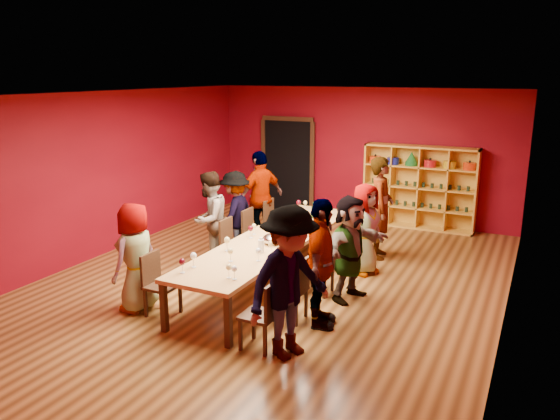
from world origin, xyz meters
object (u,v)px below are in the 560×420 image
object	(u,v)px
chair_person_right_2	(323,263)
person_left_4	(261,197)
person_right_0	(289,283)
person_right_4	(381,208)
shelving_unit	(420,183)
chair_person_left_0	(157,281)
chair_person_left_4	(274,220)
chair_person_right_3	(348,243)
chair_person_right_1	(295,286)
chair_person_left_2	(232,242)
chair_person_right_0	(265,312)
spittoon_bowl	(273,239)
person_right_3	(365,229)
wine_bottle	(313,212)
chair_person_right_4	(365,229)
person_right_1	(320,264)
person_left_3	(235,213)
person_left_0	(136,257)
person_left_2	(210,219)
person_right_2	(350,248)
chair_person_left_3	(253,230)

from	to	relation	value
chair_person_right_2	person_left_4	bearing A→B (deg)	137.50
person_right_0	person_right_4	world-z (taller)	person_right_4
shelving_unit	chair_person_right_2	distance (m)	4.44
chair_person_left_0	chair_person_left_4	world-z (taller)	same
chair_person_right_3	chair_person_right_1	bearing A→B (deg)	-90.00
chair_person_right_1	chair_person_right_3	distance (m)	2.18
chair_person_left_2	chair_person_right_0	size ratio (longest dim) A/B	1.00
shelving_unit	spittoon_bowl	bearing A→B (deg)	-105.39
chair_person_right_2	person_right_3	bearing A→B (deg)	76.26
shelving_unit	chair_person_left_2	bearing A→B (deg)	-119.53
wine_bottle	chair_person_left_0	bearing A→B (deg)	-107.50
person_right_0	chair_person_right_4	size ratio (longest dim) A/B	2.09
chair_person_right_1	person_right_1	bearing A→B (deg)	0.00
shelving_unit	chair_person_left_2	size ratio (longest dim) A/B	2.70
chair_person_left_2	chair_person_right_1	size ratio (longest dim) A/B	1.00
shelving_unit	person_right_0	xyz separation A→B (m)	(-0.16, -6.32, -0.05)
person_left_3	chair_person_right_1	world-z (taller)	person_left_3
person_right_0	chair_person_right_3	size ratio (longest dim) A/B	2.09
person_right_3	chair_person_right_4	distance (m)	1.01
chair_person_right_1	chair_person_right_2	world-z (taller)	same
chair_person_left_2	chair_person_right_3	bearing A→B (deg)	24.47
chair_person_left_4	chair_person_right_4	world-z (taller)	same
chair_person_right_2	chair_person_left_4	bearing A→B (deg)	133.40
chair_person_right_0	chair_person_right_1	distance (m)	0.90
person_left_3	wine_bottle	size ratio (longest dim) A/B	5.34
shelving_unit	person_left_4	xyz separation A→B (m)	(-2.59, -2.46, -0.06)
person_left_0	chair_person_right_4	bearing A→B (deg)	151.42
chair_person_left_4	shelving_unit	bearing A→B (deg)	46.88
person_left_2	wine_bottle	size ratio (longest dim) A/B	5.72
person_left_4	chair_person_right_4	bearing A→B (deg)	115.21
chair_person_left_0	person_right_2	distance (m)	2.82
shelving_unit	person_left_4	distance (m)	3.57
person_right_2	chair_person_left_4	bearing A→B (deg)	65.64
person_right_4	spittoon_bowl	bearing A→B (deg)	141.80
chair_person_right_3	person_right_3	xyz separation A→B (m)	(0.28, -0.00, 0.28)
chair_person_right_3	wine_bottle	distance (m)	0.96
person_right_2	chair_person_left_0	bearing A→B (deg)	143.43
chair_person_left_2	person_right_4	distance (m)	2.78
person_left_2	chair_person_left_3	xyz separation A→B (m)	(0.44, 0.76, -0.34)
shelving_unit	chair_person_left_3	world-z (taller)	shelving_unit
person_left_2	person_right_0	size ratio (longest dim) A/B	0.90
chair_person_left_0	chair_person_right_3	size ratio (longest dim) A/B	1.00
shelving_unit	chair_person_left_2	xyz separation A→B (m)	(-2.31, -4.07, -0.49)
shelving_unit	chair_person_right_0	distance (m)	6.35
wine_bottle	chair_person_left_4	bearing A→B (deg)	158.28
chair_person_left_3	person_right_4	size ratio (longest dim) A/B	0.48
chair_person_left_0	chair_person_right_2	world-z (taller)	same
chair_person_right_1	person_right_4	world-z (taller)	person_right_4
chair_person_right_4	person_right_4	size ratio (longest dim) A/B	0.48
chair_person_right_1	wine_bottle	xyz separation A→B (m)	(-0.81, 2.56, 0.37)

